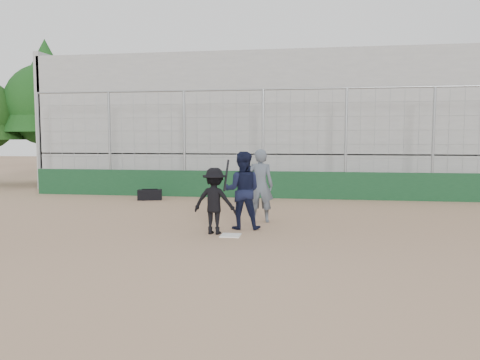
# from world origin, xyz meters

# --- Properties ---
(ground) EXTENTS (90.00, 90.00, 0.00)m
(ground) POSITION_xyz_m (0.00, 0.00, 0.00)
(ground) COLOR brown
(ground) RESTS_ON ground
(home_plate) EXTENTS (0.44, 0.44, 0.02)m
(home_plate) POSITION_xyz_m (0.00, 0.00, 0.01)
(home_plate) COLOR white
(home_plate) RESTS_ON ground
(backstop) EXTENTS (18.10, 0.25, 4.04)m
(backstop) POSITION_xyz_m (0.00, 7.00, 0.96)
(backstop) COLOR #11351C
(backstop) RESTS_ON ground
(bleachers) EXTENTS (20.25, 6.70, 6.98)m
(bleachers) POSITION_xyz_m (0.00, 11.95, 2.92)
(bleachers) COLOR gray
(bleachers) RESTS_ON ground
(tree_left) EXTENTS (4.48, 4.48, 7.00)m
(tree_left) POSITION_xyz_m (-11.00, 11.00, 4.39)
(tree_left) COLOR #3B2215
(tree_left) RESTS_ON ground
(batter_at_plate) EXTENTS (1.04, 0.76, 1.71)m
(batter_at_plate) POSITION_xyz_m (-0.41, 0.19, 0.77)
(batter_at_plate) COLOR black
(batter_at_plate) RESTS_ON ground
(catcher_crouched) EXTENTS (0.94, 0.74, 1.26)m
(catcher_crouched) POSITION_xyz_m (0.14, 0.83, 0.63)
(catcher_crouched) COLOR black
(catcher_crouched) RESTS_ON ground
(umpire) EXTENTS (0.73, 0.50, 1.74)m
(umpire) POSITION_xyz_m (0.46, 1.89, 0.87)
(umpire) COLOR #4E5863
(umpire) RESTS_ON ground
(equipment_bag) EXTENTS (0.93, 0.60, 0.41)m
(equipment_bag) POSITION_xyz_m (-3.96, 5.75, 0.19)
(equipment_bag) COLOR black
(equipment_bag) RESTS_ON ground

